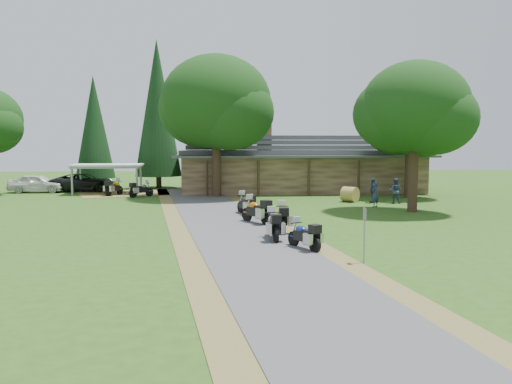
{
  "coord_description": "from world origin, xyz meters",
  "views": [
    {
      "loc": [
        -1.32,
        -19.22,
        3.93
      ],
      "look_at": [
        0.71,
        5.85,
        1.6
      ],
      "focal_mm": 35.0,
      "sensor_mm": 36.0,
      "label": 1
    }
  ],
  "objects": [
    {
      "name": "ground",
      "position": [
        0.0,
        0.0,
        0.0
      ],
      "size": [
        120.0,
        120.0,
        0.0
      ],
      "primitive_type": "plane",
      "color": "#2B4D15",
      "rests_on": "ground"
    },
    {
      "name": "driveway",
      "position": [
        -0.5,
        4.0,
        0.0
      ],
      "size": [
        51.95,
        51.95,
        0.0
      ],
      "primitive_type": "plane",
      "rotation": [
        0.0,
        0.0,
        0.14
      ],
      "color": "#4D4D4F",
      "rests_on": "ground"
    },
    {
      "name": "lodge",
      "position": [
        6.0,
        24.0,
        2.45
      ],
      "size": [
        21.4,
        9.4,
        4.9
      ],
      "primitive_type": null,
      "color": "brown",
      "rests_on": "ground"
    },
    {
      "name": "carport",
      "position": [
        -10.23,
        22.9,
        1.21
      ],
      "size": [
        5.77,
        4.01,
        2.42
      ],
      "primitive_type": null,
      "rotation": [
        0.0,
        0.0,
        0.05
      ],
      "color": "silver",
      "rests_on": "ground"
    },
    {
      "name": "car_white_sedan",
      "position": [
        -16.34,
        24.07,
        0.98
      ],
      "size": [
        2.49,
        5.88,
        1.96
      ],
      "primitive_type": "imported",
      "rotation": [
        0.0,
        0.0,
        1.57
      ],
      "color": "silver",
      "rests_on": "ground"
    },
    {
      "name": "car_dark_suv",
      "position": [
        -12.66,
        24.82,
        1.18
      ],
      "size": [
        2.97,
        6.29,
        2.35
      ],
      "primitive_type": "imported",
      "rotation": [
        0.0,
        0.0,
        1.63
      ],
      "color": "black",
      "rests_on": "ground"
    },
    {
      "name": "motorcycle_row_a",
      "position": [
        2.01,
        -0.71,
        0.59
      ],
      "size": [
        1.27,
        1.79,
        1.18
      ],
      "primitive_type": null,
      "rotation": [
        0.0,
        0.0,
        2.03
      ],
      "color": "navy",
      "rests_on": "ground"
    },
    {
      "name": "motorcycle_row_b",
      "position": [
        1.08,
        1.37,
        0.66
      ],
      "size": [
        0.69,
        1.95,
        1.32
      ],
      "primitive_type": null,
      "rotation": [
        0.0,
        0.0,
        1.6
      ],
      "color": "#95989D",
      "rests_on": "ground"
    },
    {
      "name": "motorcycle_row_c",
      "position": [
        1.73,
        3.26,
        0.69
      ],
      "size": [
        0.78,
        2.04,
        1.37
      ],
      "primitive_type": null,
      "rotation": [
        0.0,
        0.0,
        1.51
      ],
      "color": "gold",
      "rests_on": "ground"
    },
    {
      "name": "motorcycle_row_d",
      "position": [
        0.72,
        5.79,
        0.71
      ],
      "size": [
        1.67,
        2.12,
        1.42
      ],
      "primitive_type": null,
      "rotation": [
        0.0,
        0.0,
        2.13
      ],
      "color": "#D76506",
      "rests_on": "ground"
    },
    {
      "name": "motorcycle_row_e",
      "position": [
        0.39,
        9.1,
        0.66
      ],
      "size": [
        1.27,
        2.02,
        1.31
      ],
      "primitive_type": null,
      "rotation": [
        0.0,
        0.0,
        1.93
      ],
      "color": "black",
      "rests_on": "ground"
    },
    {
      "name": "motorcycle_carport_a",
      "position": [
        -9.41,
        21.13,
        0.67
      ],
      "size": [
        1.38,
        2.06,
        1.35
      ],
      "primitive_type": null,
      "rotation": [
        0.0,
        0.0,
        1.15
      ],
      "color": "#C3AD00",
      "rests_on": "ground"
    },
    {
      "name": "motorcycle_carport_b",
      "position": [
        -7.05,
        19.61,
        0.64
      ],
      "size": [
        1.81,
        1.69,
        1.28
      ],
      "primitive_type": null,
      "rotation": [
        0.0,
        0.0,
        0.72
      ],
      "color": "slate",
      "rests_on": "ground"
    },
    {
      "name": "person_a",
      "position": [
        8.9,
        11.94,
        0.97
      ],
      "size": [
        0.68,
        0.65,
        1.95
      ],
      "primitive_type": "imported",
      "rotation": [
        0.0,
        0.0,
        3.81
      ],
      "color": "#303D56",
      "rests_on": "ground"
    },
    {
      "name": "person_b",
      "position": [
        10.94,
        13.86,
        1.01
      ],
      "size": [
        0.71,
        0.65,
        2.03
      ],
      "primitive_type": "imported",
      "rotation": [
        0.0,
        0.0,
        2.62
      ],
      "color": "#303D56",
      "rests_on": "ground"
    },
    {
      "name": "person_c",
      "position": [
        9.5,
        14.29,
        1.0
      ],
      "size": [
        0.41,
        0.57,
        2.0
      ],
      "primitive_type": "imported",
      "rotation": [
        0.0,
        0.0,
        4.72
      ],
      "color": "#303D56",
      "rests_on": "ground"
    },
    {
      "name": "hay_bale",
      "position": [
        8.09,
        15.0,
        0.53
      ],
      "size": [
        1.45,
        1.44,
        1.07
      ],
      "primitive_type": "cylinder",
      "rotation": [
        1.57,
        0.0,
        0.76
      ],
      "color": "olive",
      "rests_on": "ground"
    },
    {
      "name": "sign_post",
      "position": [
        3.62,
        -3.1,
        0.94
      ],
      "size": [
        0.34,
        0.06,
        1.89
      ],
      "primitive_type": null,
      "color": "gray",
      "rests_on": "ground"
    },
    {
      "name": "oak_lodge_left",
      "position": [
        -1.24,
        19.31,
        5.86
      ],
      "size": [
        8.42,
        8.42,
        11.73
      ],
      "primitive_type": null,
      "color": "#113810",
      "rests_on": "ground"
    },
    {
      "name": "oak_lodge_right",
      "position": [
        13.3,
        17.58,
        4.65
      ],
      "size": [
        5.98,
        5.98,
        9.3
      ],
      "primitive_type": null,
      "color": "#113810",
      "rests_on": "ground"
    },
    {
      "name": "oak_driveway",
      "position": [
        10.39,
        9.51,
        5.03
      ],
      "size": [
        6.31,
        6.31,
        10.05
      ],
      "primitive_type": null,
      "color": "#113810",
      "rests_on": "ground"
    },
    {
      "name": "cedar_near",
      "position": [
        -6.64,
        27.96,
        6.85
      ],
      "size": [
        4.29,
        4.29,
        13.7
      ],
      "primitive_type": "cone",
      "color": "black",
      "rests_on": "ground"
    },
    {
      "name": "cedar_far",
      "position": [
        -12.51,
        28.36,
        5.21
      ],
      "size": [
        3.6,
        3.6,
        10.41
      ],
      "primitive_type": "cone",
      "color": "black",
      "rests_on": "ground"
    }
  ]
}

